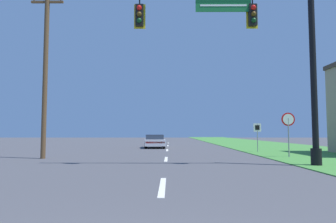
% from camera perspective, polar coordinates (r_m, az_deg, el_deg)
% --- Properties ---
extents(grass_verge_right, '(10.00, 110.00, 0.04)m').
position_cam_1_polar(grass_verge_right, '(33.62, 18.28, -6.18)').
color(grass_verge_right, '#428438').
rests_on(grass_verge_right, ground).
extents(road_center_line, '(0.16, 34.80, 0.01)m').
position_cam_1_polar(road_center_line, '(24.01, -0.15, -7.37)').
color(road_center_line, silver).
rests_on(road_center_line, ground).
extents(signal_mast, '(8.88, 0.47, 8.21)m').
position_cam_1_polar(signal_mast, '(13.90, 17.93, 11.15)').
color(signal_mast, black).
rests_on(signal_mast, grass_verge_right).
extents(car_ahead, '(2.15, 4.35, 1.19)m').
position_cam_1_polar(car_ahead, '(27.68, -2.58, -5.68)').
color(car_ahead, black).
rests_on(car_ahead, ground).
extents(stop_sign, '(0.76, 0.07, 2.50)m').
position_cam_1_polar(stop_sign, '(18.35, 21.94, -2.32)').
color(stop_sign, gray).
rests_on(stop_sign, grass_verge_right).
extents(route_sign_post, '(0.55, 0.06, 2.03)m').
position_cam_1_polar(route_sign_post, '(22.53, 16.65, -3.56)').
color(route_sign_post, gray).
rests_on(route_sign_post, grass_verge_right).
extents(utility_pole_near, '(1.80, 0.26, 9.65)m').
position_cam_1_polar(utility_pole_near, '(18.07, -22.31, 7.68)').
color(utility_pole_near, brown).
rests_on(utility_pole_near, ground).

